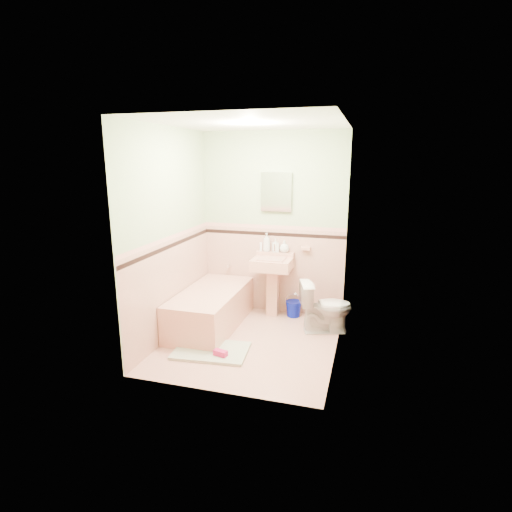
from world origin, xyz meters
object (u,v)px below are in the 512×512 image
(soap_bottle_left, at_px, (267,242))
(shoe, at_px, (220,353))
(bathtub, at_px, (211,309))
(sink, at_px, (272,288))
(soap_bottle_mid, at_px, (276,245))
(medicine_cabinet, at_px, (276,192))
(soap_bottle_right, at_px, (284,246))
(toilet, at_px, (326,307))
(bucket, at_px, (294,309))

(soap_bottle_left, relative_size, shoe, 1.69)
(shoe, bearing_deg, bathtub, 131.36)
(sink, relative_size, soap_bottle_mid, 4.41)
(medicine_cabinet, height_order, shoe, medicine_cabinet)
(bathtub, bearing_deg, soap_bottle_left, 51.87)
(soap_bottle_mid, relative_size, soap_bottle_right, 1.13)
(soap_bottle_right, relative_size, toilet, 0.26)
(soap_bottle_left, height_order, bucket, soap_bottle_left)
(soap_bottle_right, bearing_deg, toilet, -36.31)
(soap_bottle_right, bearing_deg, shoe, -103.84)
(bucket, bearing_deg, sink, -163.11)
(soap_bottle_left, bearing_deg, sink, -55.71)
(soap_bottle_mid, bearing_deg, soap_bottle_left, 180.00)
(soap_bottle_left, distance_m, shoe, 1.79)
(soap_bottle_mid, relative_size, toilet, 0.29)
(soap_bottle_mid, height_order, toilet, soap_bottle_mid)
(sink, height_order, medicine_cabinet, medicine_cabinet)
(sink, bearing_deg, shoe, -100.43)
(bathtub, relative_size, medicine_cabinet, 2.93)
(bucket, bearing_deg, bathtub, -147.52)
(bathtub, xyz_separation_m, medicine_cabinet, (0.68, 0.74, 1.47))
(toilet, bearing_deg, medicine_cabinet, 39.01)
(soap_bottle_left, xyz_separation_m, soap_bottle_right, (0.25, 0.00, -0.05))
(medicine_cabinet, xyz_separation_m, toilet, (0.77, -0.50, -1.38))
(sink, bearing_deg, soap_bottle_left, 124.29)
(medicine_cabinet, xyz_separation_m, bucket, (0.29, -0.12, -1.59))
(soap_bottle_mid, xyz_separation_m, soap_bottle_right, (0.12, 0.00, -0.01))
(sink, bearing_deg, soap_bottle_mid, 88.98)
(bathtub, distance_m, medicine_cabinet, 1.78)
(bucket, bearing_deg, medicine_cabinet, 157.41)
(medicine_cabinet, distance_m, shoe, 2.27)
(toilet, height_order, shoe, toilet)
(medicine_cabinet, relative_size, shoe, 3.34)
(bathtub, distance_m, soap_bottle_left, 1.20)
(soap_bottle_left, bearing_deg, soap_bottle_right, 0.00)
(sink, distance_m, soap_bottle_mid, 0.59)
(medicine_cabinet, relative_size, soap_bottle_left, 1.98)
(soap_bottle_left, height_order, toilet, soap_bottle_left)
(medicine_cabinet, xyz_separation_m, soap_bottle_left, (-0.12, -0.03, -0.69))
(shoe, bearing_deg, sink, 92.70)
(medicine_cabinet, bearing_deg, sink, -90.00)
(soap_bottle_left, bearing_deg, shoe, -94.65)
(soap_bottle_left, height_order, soap_bottle_right, soap_bottle_left)
(soap_bottle_left, bearing_deg, bathtub, -128.13)
(soap_bottle_mid, xyz_separation_m, toilet, (0.76, -0.47, -0.65))
(bathtub, height_order, soap_bottle_right, soap_bottle_right)
(soap_bottle_mid, height_order, shoe, soap_bottle_mid)
(soap_bottle_left, xyz_separation_m, toilet, (0.89, -0.47, -0.69))
(bathtub, bearing_deg, shoe, -61.78)
(toilet, bearing_deg, soap_bottle_mid, 40.50)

